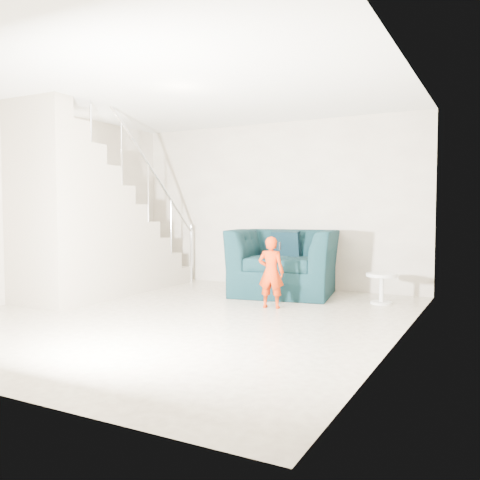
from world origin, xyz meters
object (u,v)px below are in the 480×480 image
(toddler, at_px, (271,272))
(side_table, at_px, (382,283))
(staircase, at_px, (89,232))
(armchair, at_px, (284,262))

(toddler, distance_m, side_table, 1.54)
(side_table, bearing_deg, toddler, -141.69)
(toddler, relative_size, side_table, 2.25)
(side_table, height_order, staircase, staircase)
(toddler, bearing_deg, armchair, -85.39)
(toddler, bearing_deg, staircase, -0.87)
(toddler, height_order, side_table, toddler)
(armchair, xyz_separation_m, toddler, (0.26, -1.06, -0.02))
(side_table, relative_size, staircase, 0.11)
(toddler, height_order, staircase, staircase)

